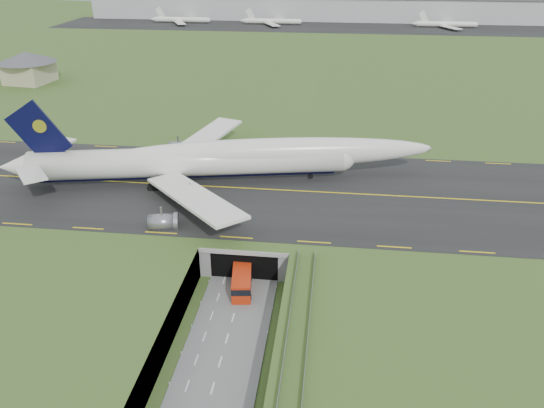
# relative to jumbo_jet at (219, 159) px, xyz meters

# --- Properties ---
(ground) EXTENTS (900.00, 900.00, 0.00)m
(ground) POSITION_rel_jumbo_jet_xyz_m (9.96, -35.84, -11.40)
(ground) COLOR #3D5823
(ground) RESTS_ON ground
(airfield_deck) EXTENTS (800.00, 800.00, 6.00)m
(airfield_deck) POSITION_rel_jumbo_jet_xyz_m (9.96, -35.84, -8.40)
(airfield_deck) COLOR gray
(airfield_deck) RESTS_ON ground
(trench_road) EXTENTS (12.00, 75.00, 0.20)m
(trench_road) POSITION_rel_jumbo_jet_xyz_m (9.96, -43.34, -11.30)
(trench_road) COLOR slate
(trench_road) RESTS_ON ground
(taxiway) EXTENTS (800.00, 44.00, 0.18)m
(taxiway) POSITION_rel_jumbo_jet_xyz_m (9.96, -2.84, -5.31)
(taxiway) COLOR black
(taxiway) RESTS_ON airfield_deck
(tunnel_portal) EXTENTS (17.00, 22.30, 6.00)m
(tunnel_portal) POSITION_rel_jumbo_jet_xyz_m (9.96, -19.12, -8.06)
(tunnel_portal) COLOR gray
(tunnel_portal) RESTS_ON ground
(guideway) EXTENTS (3.00, 53.00, 7.05)m
(guideway) POSITION_rel_jumbo_jet_xyz_m (20.96, -54.95, -6.08)
(guideway) COLOR #A8A8A3
(guideway) RESTS_ON ground
(jumbo_jet) EXTENTS (93.29, 59.47, 20.07)m
(jumbo_jet) POSITION_rel_jumbo_jet_xyz_m (0.00, 0.00, 0.00)
(jumbo_jet) COLOR white
(jumbo_jet) RESTS_ON ground
(shuttle_tram) EXTENTS (4.36, 8.97, 3.49)m
(shuttle_tram) POSITION_rel_jumbo_jet_xyz_m (10.12, -31.25, -9.49)
(shuttle_tram) COLOR red
(shuttle_tram) RESTS_ON ground
(service_building) EXTENTS (23.30, 23.30, 11.40)m
(service_building) POSITION_rel_jumbo_jet_xyz_m (-89.10, 80.51, 1.36)
(service_building) COLOR tan
(service_building) RESTS_ON ground
(cargo_terminal) EXTENTS (320.00, 67.00, 15.60)m
(cargo_terminal) POSITION_rel_jumbo_jet_xyz_m (9.85, 263.58, 2.56)
(cargo_terminal) COLOR #B2B2B2
(cargo_terminal) RESTS_ON ground
(distant_hills) EXTENTS (700.00, 91.00, 60.00)m
(distant_hills) POSITION_rel_jumbo_jet_xyz_m (74.34, 394.16, -15.40)
(distant_hills) COLOR slate
(distant_hills) RESTS_ON ground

